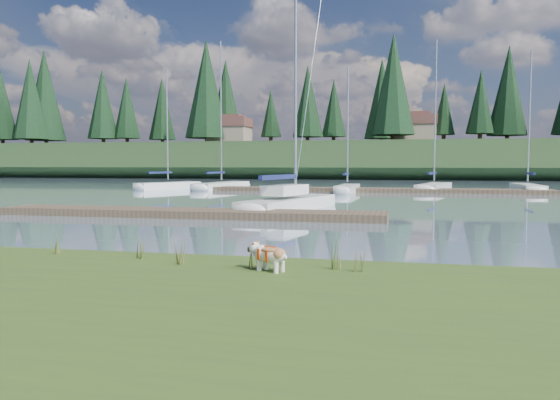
# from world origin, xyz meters

# --- Properties ---
(ground) EXTENTS (200.00, 200.00, 0.00)m
(ground) POSITION_xyz_m (0.00, 30.00, 0.00)
(ground) COLOR #7992A6
(ground) RESTS_ON ground
(bank) EXTENTS (60.00, 9.00, 0.35)m
(bank) POSITION_xyz_m (0.00, -6.00, 0.17)
(bank) COLOR #354C1A
(bank) RESTS_ON ground
(ridge) EXTENTS (200.00, 20.00, 5.00)m
(ridge) POSITION_xyz_m (0.00, 73.00, 2.50)
(ridge) COLOR #1E3319
(ridge) RESTS_ON ground
(bulldog) EXTENTS (0.78, 0.53, 0.46)m
(bulldog) POSITION_xyz_m (2.37, -2.83, 0.64)
(bulldog) COLOR silver
(bulldog) RESTS_ON bank
(sailboat_main) EXTENTS (3.63, 8.41, 11.95)m
(sailboat_main) POSITION_xyz_m (-0.43, 13.50, 0.42)
(sailboat_main) COLOR white
(sailboat_main) RESTS_ON ground
(dock_near) EXTENTS (16.00, 2.00, 0.30)m
(dock_near) POSITION_xyz_m (-4.00, 9.00, 0.15)
(dock_near) COLOR #4C3D2C
(dock_near) RESTS_ON ground
(dock_far) EXTENTS (26.00, 2.20, 0.30)m
(dock_far) POSITION_xyz_m (2.00, 30.00, 0.15)
(dock_far) COLOR #4C3D2C
(dock_far) RESTS_ON ground
(sailboat_bg_0) EXTENTS (4.18, 6.92, 10.25)m
(sailboat_bg_0) POSITION_xyz_m (-14.55, 31.66, 0.32)
(sailboat_bg_0) COLOR white
(sailboat_bg_0) RESTS_ON ground
(sailboat_bg_1) EXTENTS (3.01, 8.48, 12.37)m
(sailboat_bg_1) POSITION_xyz_m (-10.25, 32.72, 0.33)
(sailboat_bg_1) COLOR white
(sailboat_bg_1) RESTS_ON ground
(sailboat_bg_2) EXTENTS (1.45, 6.09, 9.30)m
(sailboat_bg_2) POSITION_xyz_m (0.53, 29.26, 0.33)
(sailboat_bg_2) COLOR white
(sailboat_bg_2) RESTS_ON ground
(sailboat_bg_3) EXTENTS (3.44, 8.27, 11.91)m
(sailboat_bg_3) POSITION_xyz_m (7.08, 33.80, 0.32)
(sailboat_bg_3) COLOR white
(sailboat_bg_3) RESTS_ON ground
(sailboat_bg_4) EXTENTS (1.47, 7.27, 10.80)m
(sailboat_bg_4) POSITION_xyz_m (13.78, 33.68, 0.33)
(sailboat_bg_4) COLOR white
(sailboat_bg_4) RESTS_ON ground
(weed_0) EXTENTS (0.17, 0.14, 0.52)m
(weed_0) POSITION_xyz_m (-0.31, -2.18, 0.57)
(weed_0) COLOR #475B23
(weed_0) RESTS_ON bank
(weed_1) EXTENTS (0.17, 0.14, 0.51)m
(weed_1) POSITION_xyz_m (0.68, -2.58, 0.56)
(weed_1) COLOR #475B23
(weed_1) RESTS_ON bank
(weed_2) EXTENTS (0.17, 0.14, 0.62)m
(weed_2) POSITION_xyz_m (3.46, -2.42, 0.61)
(weed_2) COLOR #475B23
(weed_2) RESTS_ON bank
(weed_3) EXTENTS (0.17, 0.14, 0.49)m
(weed_3) POSITION_xyz_m (-2.19, -2.16, 0.56)
(weed_3) COLOR #475B23
(weed_3) RESTS_ON bank
(weed_4) EXTENTS (0.17, 0.14, 0.36)m
(weed_4) POSITION_xyz_m (2.07, -2.68, 0.50)
(weed_4) COLOR #475B23
(weed_4) RESTS_ON bank
(weed_5) EXTENTS (0.17, 0.14, 0.54)m
(weed_5) POSITION_xyz_m (3.85, -2.58, 0.57)
(weed_5) COLOR #475B23
(weed_5) RESTS_ON bank
(mud_lip) EXTENTS (60.00, 0.50, 0.14)m
(mud_lip) POSITION_xyz_m (0.00, -1.60, 0.07)
(mud_lip) COLOR #33281C
(mud_lip) RESTS_ON ground
(conifer_0) EXTENTS (5.72, 5.72, 14.15)m
(conifer_0) POSITION_xyz_m (-55.00, 67.00, 12.64)
(conifer_0) COLOR #382619
(conifer_0) RESTS_ON ridge
(conifer_1) EXTENTS (4.40, 4.40, 11.30)m
(conifer_1) POSITION_xyz_m (-40.00, 71.00, 11.28)
(conifer_1) COLOR #382619
(conifer_1) RESTS_ON ridge
(conifer_2) EXTENTS (6.60, 6.60, 16.05)m
(conifer_2) POSITION_xyz_m (-25.00, 68.00, 13.54)
(conifer_2) COLOR #382619
(conifer_2) RESTS_ON ridge
(conifer_3) EXTENTS (4.84, 4.84, 12.25)m
(conifer_3) POSITION_xyz_m (-10.00, 72.00, 11.74)
(conifer_3) COLOR #382619
(conifer_3) RESTS_ON ridge
(conifer_4) EXTENTS (6.16, 6.16, 15.10)m
(conifer_4) POSITION_xyz_m (3.00, 66.00, 13.09)
(conifer_4) COLOR #382619
(conifer_4) RESTS_ON ridge
(conifer_5) EXTENTS (3.96, 3.96, 10.35)m
(conifer_5) POSITION_xyz_m (15.00, 70.00, 10.83)
(conifer_5) COLOR #382619
(conifer_5) RESTS_ON ridge
(house_0) EXTENTS (6.30, 5.30, 4.65)m
(house_0) POSITION_xyz_m (-22.00, 70.00, 7.31)
(house_0) COLOR gray
(house_0) RESTS_ON ridge
(house_1) EXTENTS (6.30, 5.30, 4.65)m
(house_1) POSITION_xyz_m (6.00, 71.00, 7.31)
(house_1) COLOR gray
(house_1) RESTS_ON ridge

